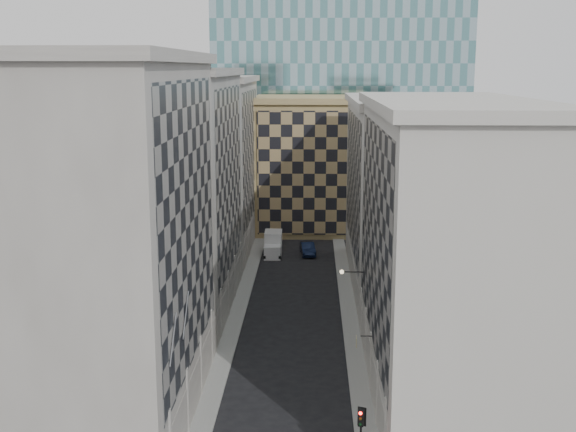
# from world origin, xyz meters

# --- Properties ---
(sidewalk_west) EXTENTS (1.50, 100.00, 0.15)m
(sidewalk_west) POSITION_xyz_m (-5.25, 30.00, 0.07)
(sidewalk_west) COLOR gray
(sidewalk_west) RESTS_ON ground
(sidewalk_east) EXTENTS (1.50, 100.00, 0.15)m
(sidewalk_east) POSITION_xyz_m (5.25, 30.00, 0.07)
(sidewalk_east) COLOR gray
(sidewalk_east) RESTS_ON ground
(bldg_left_a) EXTENTS (10.80, 22.80, 23.70)m
(bldg_left_a) POSITION_xyz_m (-10.88, 11.00, 11.82)
(bldg_left_a) COLOR gray
(bldg_left_a) RESTS_ON ground
(bldg_left_b) EXTENTS (10.80, 22.80, 22.70)m
(bldg_left_b) POSITION_xyz_m (-10.88, 33.00, 11.32)
(bldg_left_b) COLOR gray
(bldg_left_b) RESTS_ON ground
(bldg_left_c) EXTENTS (10.80, 22.80, 21.70)m
(bldg_left_c) POSITION_xyz_m (-10.88, 55.00, 10.83)
(bldg_left_c) COLOR gray
(bldg_left_c) RESTS_ON ground
(bldg_right_a) EXTENTS (10.80, 26.80, 20.70)m
(bldg_right_a) POSITION_xyz_m (10.88, 15.00, 10.32)
(bldg_right_a) COLOR beige
(bldg_right_a) RESTS_ON ground
(bldg_right_b) EXTENTS (10.80, 28.80, 19.70)m
(bldg_right_b) POSITION_xyz_m (10.89, 42.00, 9.85)
(bldg_right_b) COLOR beige
(bldg_right_b) RESTS_ON ground
(tan_block) EXTENTS (16.80, 14.80, 18.80)m
(tan_block) POSITION_xyz_m (2.00, 67.90, 9.44)
(tan_block) COLOR #9D8553
(tan_block) RESTS_ON ground
(church_tower) EXTENTS (7.20, 7.20, 51.50)m
(church_tower) POSITION_xyz_m (0.00, 82.00, 26.95)
(church_tower) COLOR #2C2722
(church_tower) RESTS_ON ground
(flagpoles_left) EXTENTS (0.10, 6.33, 2.33)m
(flagpoles_left) POSITION_xyz_m (-5.90, 6.00, 8.00)
(flagpoles_left) COLOR gray
(flagpoles_left) RESTS_ON ground
(bracket_lamp) EXTENTS (1.98, 0.36, 0.36)m
(bracket_lamp) POSITION_xyz_m (4.38, 24.00, 6.20)
(bracket_lamp) COLOR black
(bracket_lamp) RESTS_ON ground
(traffic_light) EXTENTS (0.48, 0.48, 3.94)m
(traffic_light) POSITION_xyz_m (4.55, 3.90, 2.97)
(traffic_light) COLOR black
(traffic_light) RESTS_ON sidewalk_east
(box_truck) EXTENTS (2.16, 5.18, 2.83)m
(box_truck) POSITION_xyz_m (-3.09, 52.88, 1.23)
(box_truck) COLOR silver
(box_truck) RESTS_ON ground
(dark_car) EXTENTS (2.14, 4.76, 1.52)m
(dark_car) POSITION_xyz_m (1.19, 53.12, 0.76)
(dark_car) COLOR black
(dark_car) RESTS_ON ground
(shop_sign) EXTENTS (1.15, 0.72, 0.80)m
(shop_sign) POSITION_xyz_m (4.96, 14.67, 3.83)
(shop_sign) COLOR black
(shop_sign) RESTS_ON ground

